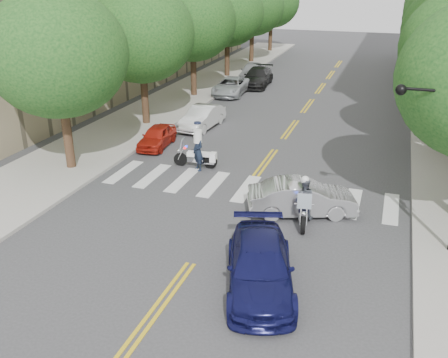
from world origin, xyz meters
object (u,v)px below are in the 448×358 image
at_px(motorcycle_parked, 199,158).
at_px(motorcycle_police, 304,201).
at_px(officer_standing, 198,151).
at_px(sedan_blue, 260,267).
at_px(convertible, 302,198).

bearing_deg(motorcycle_parked, motorcycle_police, -130.07).
bearing_deg(officer_standing, motorcycle_police, 8.40).
relative_size(officer_standing, sedan_blue, 0.40).
bearing_deg(sedan_blue, officer_standing, 105.37).
height_order(motorcycle_police, convertible, motorcycle_police).
bearing_deg(sedan_blue, motorcycle_police, 67.29).
distance_m(motorcycle_police, sedan_blue, 4.73).
bearing_deg(convertible, sedan_blue, 156.49).
bearing_deg(motorcycle_police, convertible, -86.28).
xyz_separation_m(motorcycle_parked, officer_standing, (0.10, -0.36, 0.48)).
distance_m(officer_standing, convertible, 6.45).
xyz_separation_m(motorcycle_police, sedan_blue, (-0.46, -4.70, -0.15)).
distance_m(motorcycle_police, motorcycle_parked, 7.21).
bearing_deg(convertible, motorcycle_parked, 38.73).
height_order(motorcycle_parked, sedan_blue, motorcycle_parked).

